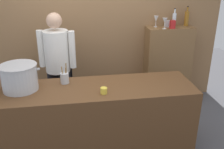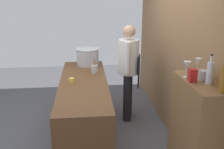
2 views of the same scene
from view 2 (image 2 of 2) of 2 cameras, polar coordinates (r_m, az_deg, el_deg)
The scene contains 14 objects.
ground_plane at distance 4.17m, azimuth -6.02°, elevation -13.29°, with size 8.00×8.00×0.00m, color #4C4C51.
brick_back_panel at distance 3.87m, azimuth 14.60°, elevation 7.62°, with size 4.40×0.10×3.00m, color olive.
prep_counter at distance 3.95m, azimuth -6.24°, elevation -7.71°, with size 2.28×0.70×0.90m, color brown.
bar_cabinet at distance 2.95m, azimuth 18.15°, elevation -13.61°, with size 0.76×0.32×1.32m, color brown.
chef at distance 4.30m, azimuth 3.77°, elevation 1.84°, with size 0.52×0.39×1.66m.
stockpot_large at distance 4.59m, azimuth -5.50°, elevation 3.98°, with size 0.47×0.41×0.30m.
utensil_crock at distance 4.14m, azimuth -3.96°, elevation 1.26°, with size 0.10×0.10×0.26m.
butter_jar at distance 3.74m, azimuth -9.09°, elevation -1.34°, with size 0.08×0.08×0.07m, color yellow.
wine_bottle_amber at distance 2.42m, azimuth 23.96°, elevation -0.88°, with size 0.07×0.07×0.32m.
wine_bottle_clear at distance 2.60m, azimuth 21.17°, elevation 0.44°, with size 0.06×0.06×0.29m.
wine_glass_short at distance 2.72m, azimuth 16.56°, elevation 1.92°, with size 0.08×0.08×0.17m.
wine_glass_tall at distance 2.86m, azimuth 18.85°, elevation 2.45°, with size 0.07×0.07×0.18m.
spice_tin_silver at distance 2.71m, azimuth 19.97°, elevation -0.15°, with size 0.08×0.08×0.10m, color #B2B2B7.
spice_tin_red at distance 2.62m, azimuth 17.65°, elevation -0.17°, with size 0.07×0.07×0.13m, color red.
Camera 2 is at (3.56, 0.05, 2.16)m, focal length 40.59 mm.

